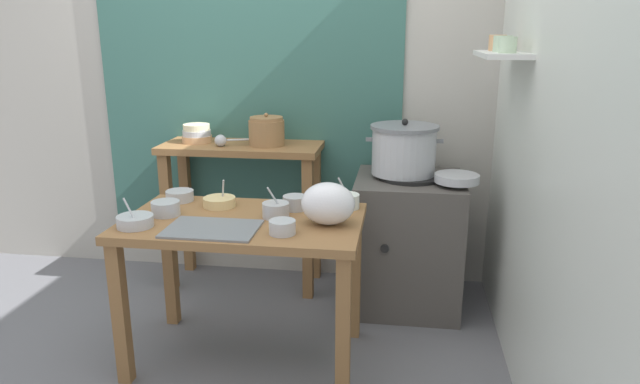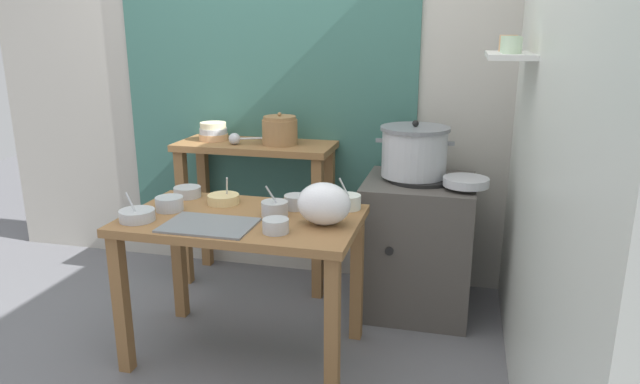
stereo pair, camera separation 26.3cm
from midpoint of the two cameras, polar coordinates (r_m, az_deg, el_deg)
name	(u,v)px [view 1 (the left image)]	position (r m, az deg, el deg)	size (l,w,h in m)	color
ground_plane	(231,353)	(3.03, -11.39, -15.54)	(9.00, 9.00, 0.00)	slate
wall_back	(287,73)	(3.63, -5.40, 11.71)	(4.40, 0.12, 2.60)	#B2ADA3
wall_right	(540,91)	(2.67, 18.53, 9.48)	(0.30, 3.20, 2.60)	silver
prep_table	(244,241)	(2.72, -10.37, -4.89)	(1.10, 0.66, 0.72)	olive
back_shelf_table	(242,180)	(3.54, -9.87, 1.18)	(0.96, 0.40, 0.90)	olive
stove_block	(407,241)	(3.33, 6.47, -4.93)	(0.60, 0.61, 0.78)	#4C4742
steamer_pot	(404,149)	(3.21, 6.06, 4.22)	(0.43, 0.38, 0.31)	#B7BABF
clay_pot	(267,131)	(3.43, -7.56, 6.01)	(0.21, 0.21, 0.19)	olive
bowl_stack_enamel	(197,134)	(3.61, -14.26, 5.64)	(0.18, 0.18, 0.11)	tan
ladle	(223,140)	(3.44, -11.84, 5.04)	(0.29, 0.14, 0.07)	#B7BABF
serving_tray	(212,229)	(2.56, -13.68, -3.63)	(0.40, 0.28, 0.01)	slate
plastic_bag	(328,204)	(2.54, -2.16, -1.21)	(0.24, 0.18, 0.19)	white
wide_pan	(457,178)	(3.09, 11.16, 1.33)	(0.24, 0.24, 0.04)	#B7BABF
prep_bowl_0	(166,208)	(2.81, -17.77, -1.54)	(0.13, 0.13, 0.07)	#B7BABF
prep_bowl_1	(282,227)	(2.45, -6.86, -3.49)	(0.11, 0.11, 0.06)	#B7BABF
prep_bowl_2	(180,195)	(3.03, -16.26, -0.34)	(0.14, 0.14, 0.05)	#B7BABF
prep_bowl_3	(219,201)	(2.88, -12.59, -0.96)	(0.16, 0.16, 0.14)	#E5C684
prep_bowl_4	(276,209)	(2.67, -7.26, -1.78)	(0.13, 0.13, 0.15)	#B7BABF
prep_bowl_5	(295,202)	(2.78, -5.23, -1.05)	(0.12, 0.12, 0.07)	#B7BABF
prep_bowl_6	(346,200)	(2.79, -0.06, -0.88)	(0.13, 0.13, 0.16)	silver
prep_bowl_7	(135,221)	(2.70, -20.67, -2.73)	(0.16, 0.16, 0.14)	#B7BABF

